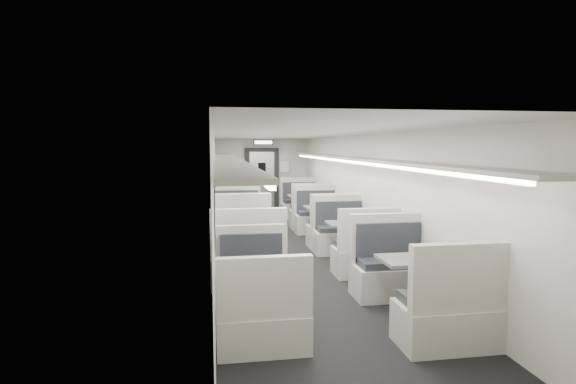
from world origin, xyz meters
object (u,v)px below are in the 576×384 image
object	(u,v)px
booth_right_c	(351,242)
passenger	(243,198)
booth_right_b	(324,222)
booth_left_c	(245,247)
booth_left_d	(257,295)
exit_sign	(263,142)
vestibule_door	(262,181)
booth_left_a	(234,212)
booth_right_d	(416,287)
booth_right_a	(305,208)
booth_left_b	(239,227)

from	to	relation	value
booth_right_c	passenger	size ratio (longest dim) A/B	1.41
booth_right_b	passenger	size ratio (longest dim) A/B	1.43
booth_left_c	passenger	bearing A→B (deg)	86.93
booth_left_d	exit_sign	world-z (taller)	exit_sign
booth_right_b	passenger	world-z (taller)	passenger
vestibule_door	exit_sign	world-z (taller)	exit_sign
booth_left_c	booth_left_a	bearing A→B (deg)	90.00
booth_left_a	booth_right_d	size ratio (longest dim) A/B	0.88
passenger	exit_sign	bearing A→B (deg)	49.51
booth_left_c	vestibule_door	distance (m)	6.98
booth_right_d	passenger	distance (m)	7.10
booth_left_c	booth_right_c	world-z (taller)	booth_left_c
booth_right_a	exit_sign	size ratio (longest dim) A/B	3.64
booth_right_b	booth_left_b	bearing A→B (deg)	-169.79
booth_right_b	booth_right_a	bearing A→B (deg)	90.00
booth_left_d	passenger	distance (m)	6.74
booth_left_b	booth_right_a	distance (m)	3.34
booth_left_d	booth_right_a	bearing A→B (deg)	74.16
booth_right_c	passenger	world-z (taller)	passenger
booth_left_d	vestibule_door	distance (m)	9.33
booth_left_d	vestibule_door	xyz separation A→B (m)	(1.00, 9.25, 0.68)
booth_right_a	booth_left_d	bearing A→B (deg)	-105.84
exit_sign	booth_left_c	bearing A→B (deg)	-98.90
booth_left_c	exit_sign	bearing A→B (deg)	81.10
booth_right_b	vestibule_door	world-z (taller)	vestibule_door
booth_left_a	exit_sign	world-z (taller)	exit_sign
booth_left_b	booth_right_c	size ratio (longest dim) A/B	1.08
booth_left_c	booth_right_a	size ratio (longest dim) A/B	1.03
booth_left_d	passenger	world-z (taller)	passenger
booth_left_c	booth_right_c	size ratio (longest dim) A/B	1.07
booth_left_b	booth_left_c	bearing A→B (deg)	-90.00
booth_left_a	booth_left_c	world-z (taller)	booth_left_c
booth_left_c	exit_sign	size ratio (longest dim) A/B	3.76
booth_left_b	booth_right_b	distance (m)	2.03
booth_right_a	booth_right_d	bearing A→B (deg)	-90.00
booth_left_b	exit_sign	size ratio (longest dim) A/B	3.78
booth_left_b	exit_sign	xyz separation A→B (m)	(1.00, 4.38, 1.86)
booth_left_b	booth_left_d	distance (m)	4.38
vestibule_door	booth_left_c	bearing A→B (deg)	-98.27
booth_left_a	booth_left_d	xyz separation A→B (m)	(0.00, -7.04, 0.01)
booth_right_a	passenger	size ratio (longest dim) A/B	1.46
booth_left_b	vestibule_door	xyz separation A→B (m)	(1.00, 4.87, 0.62)
booth_right_c	exit_sign	size ratio (longest dim) A/B	3.51
booth_right_d	vestibule_door	world-z (taller)	vestibule_door
booth_left_d	exit_sign	distance (m)	9.02
booth_right_b	passenger	bearing A→B (deg)	131.69
passenger	booth_right_d	bearing A→B (deg)	-95.44
booth_left_c	exit_sign	xyz separation A→B (m)	(1.00, 6.39, 1.86)
booth_left_c	booth_right_b	size ratio (longest dim) A/B	1.06
passenger	exit_sign	size ratio (longest dim) A/B	2.49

